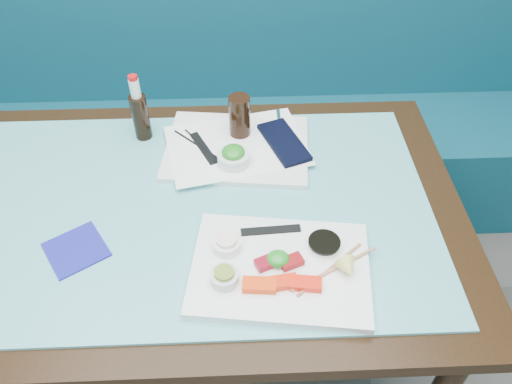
{
  "coord_description": "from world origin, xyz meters",
  "views": [
    {
      "loc": [
        0.13,
        0.57,
        1.69
      ],
      "look_at": [
        0.16,
        1.45,
        0.8
      ],
      "focal_mm": 35.0,
      "sensor_mm": 36.0,
      "label": 1
    }
  ],
  "objects_px": {
    "serving_tray": "(237,148)",
    "blue_napkin": "(76,250)",
    "booth_bench": "(210,125)",
    "cola_glass": "(240,116)",
    "cola_bottle_body": "(141,117)",
    "dining_table": "(196,229)",
    "seaweed_bowl": "(233,158)",
    "sashimi_plate": "(280,269)"
  },
  "relations": [
    {
      "from": "booth_bench",
      "to": "dining_table",
      "type": "distance_m",
      "value": 0.89
    },
    {
      "from": "sashimi_plate",
      "to": "serving_tray",
      "type": "height_order",
      "value": "sashimi_plate"
    },
    {
      "from": "dining_table",
      "to": "seaweed_bowl",
      "type": "xyz_separation_m",
      "value": [
        0.11,
        0.14,
        0.12
      ]
    },
    {
      "from": "serving_tray",
      "to": "cola_glass",
      "type": "xyz_separation_m",
      "value": [
        0.01,
        0.05,
        0.07
      ]
    },
    {
      "from": "serving_tray",
      "to": "cola_bottle_body",
      "type": "bearing_deg",
      "value": 171.3
    },
    {
      "from": "dining_table",
      "to": "serving_tray",
      "type": "height_order",
      "value": "serving_tray"
    },
    {
      "from": "sashimi_plate",
      "to": "booth_bench",
      "type": "bearing_deg",
      "value": 108.7
    },
    {
      "from": "seaweed_bowl",
      "to": "cola_glass",
      "type": "distance_m",
      "value": 0.14
    },
    {
      "from": "dining_table",
      "to": "cola_glass",
      "type": "xyz_separation_m",
      "value": [
        0.13,
        0.27,
        0.17
      ]
    },
    {
      "from": "sashimi_plate",
      "to": "seaweed_bowl",
      "type": "distance_m",
      "value": 0.37
    },
    {
      "from": "booth_bench",
      "to": "sashimi_plate",
      "type": "xyz_separation_m",
      "value": [
        0.21,
        -1.05,
        0.39
      ]
    },
    {
      "from": "dining_table",
      "to": "cola_bottle_body",
      "type": "distance_m",
      "value": 0.37
    },
    {
      "from": "booth_bench",
      "to": "blue_napkin",
      "type": "height_order",
      "value": "booth_bench"
    },
    {
      "from": "seaweed_bowl",
      "to": "cola_bottle_body",
      "type": "distance_m",
      "value": 0.31
    },
    {
      "from": "booth_bench",
      "to": "blue_napkin",
      "type": "xyz_separation_m",
      "value": [
        -0.27,
        -0.97,
        0.39
      ]
    },
    {
      "from": "dining_table",
      "to": "cola_bottle_body",
      "type": "bearing_deg",
      "value": 118.38
    },
    {
      "from": "booth_bench",
      "to": "cola_glass",
      "type": "height_order",
      "value": "booth_bench"
    },
    {
      "from": "serving_tray",
      "to": "cola_bottle_body",
      "type": "height_order",
      "value": "cola_bottle_body"
    },
    {
      "from": "dining_table",
      "to": "seaweed_bowl",
      "type": "bearing_deg",
      "value": 53.53
    },
    {
      "from": "booth_bench",
      "to": "dining_table",
      "type": "xyz_separation_m",
      "value": [
        0.0,
        -0.84,
        0.29
      ]
    },
    {
      "from": "dining_table",
      "to": "cola_bottle_body",
      "type": "xyz_separation_m",
      "value": [
        -0.16,
        0.29,
        0.16
      ]
    },
    {
      "from": "dining_table",
      "to": "blue_napkin",
      "type": "relative_size",
      "value": 10.97
    },
    {
      "from": "cola_bottle_body",
      "to": "cola_glass",
      "type": "bearing_deg",
      "value": -3.81
    },
    {
      "from": "serving_tray",
      "to": "seaweed_bowl",
      "type": "height_order",
      "value": "seaweed_bowl"
    },
    {
      "from": "serving_tray",
      "to": "blue_napkin",
      "type": "height_order",
      "value": "serving_tray"
    },
    {
      "from": "booth_bench",
      "to": "cola_bottle_body",
      "type": "height_order",
      "value": "booth_bench"
    },
    {
      "from": "booth_bench",
      "to": "blue_napkin",
      "type": "bearing_deg",
      "value": -105.51
    },
    {
      "from": "dining_table",
      "to": "blue_napkin",
      "type": "bearing_deg",
      "value": -153.84
    },
    {
      "from": "cola_glass",
      "to": "cola_bottle_body",
      "type": "relative_size",
      "value": 0.9
    },
    {
      "from": "cola_bottle_body",
      "to": "blue_napkin",
      "type": "bearing_deg",
      "value": -104.7
    },
    {
      "from": "seaweed_bowl",
      "to": "dining_table",
      "type": "bearing_deg",
      "value": -126.47
    },
    {
      "from": "blue_napkin",
      "to": "serving_tray",
      "type": "bearing_deg",
      "value": 42.3
    },
    {
      "from": "sashimi_plate",
      "to": "cola_glass",
      "type": "xyz_separation_m",
      "value": [
        -0.08,
        0.49,
        0.07
      ]
    },
    {
      "from": "booth_bench",
      "to": "sashimi_plate",
      "type": "height_order",
      "value": "booth_bench"
    },
    {
      "from": "cola_glass",
      "to": "blue_napkin",
      "type": "distance_m",
      "value": 0.57
    },
    {
      "from": "booth_bench",
      "to": "cola_glass",
      "type": "distance_m",
      "value": 0.74
    },
    {
      "from": "cola_bottle_body",
      "to": "serving_tray",
      "type": "bearing_deg",
      "value": -15.09
    },
    {
      "from": "serving_tray",
      "to": "cola_glass",
      "type": "height_order",
      "value": "cola_glass"
    },
    {
      "from": "dining_table",
      "to": "blue_napkin",
      "type": "height_order",
      "value": "blue_napkin"
    },
    {
      "from": "dining_table",
      "to": "sashimi_plate",
      "type": "relative_size",
      "value": 3.5
    },
    {
      "from": "dining_table",
      "to": "sashimi_plate",
      "type": "bearing_deg",
      "value": -45.76
    },
    {
      "from": "sashimi_plate",
      "to": "serving_tray",
      "type": "distance_m",
      "value": 0.44
    }
  ]
}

